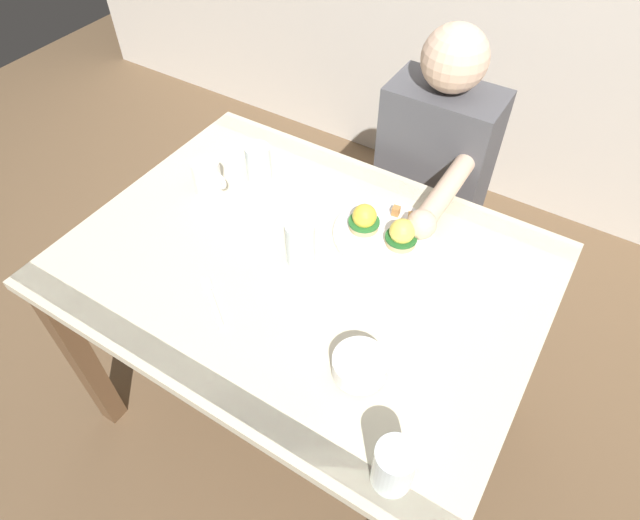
% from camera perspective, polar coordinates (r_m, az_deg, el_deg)
% --- Properties ---
extents(ground_plane, '(6.00, 6.00, 0.00)m').
position_cam_1_polar(ground_plane, '(2.00, -1.33, -14.57)').
color(ground_plane, brown).
extents(dining_table, '(1.20, 0.90, 0.74)m').
position_cam_1_polar(dining_table, '(1.47, -1.76, -3.02)').
color(dining_table, beige).
rests_on(dining_table, ground_plane).
extents(eggs_benedict_plate, '(0.27, 0.27, 0.09)m').
position_cam_1_polar(eggs_benedict_plate, '(1.44, 6.86, 3.12)').
color(eggs_benedict_plate, white).
rests_on(eggs_benedict_plate, dining_table).
extents(fruit_bowl, '(0.12, 0.12, 0.05)m').
position_cam_1_polar(fruit_bowl, '(1.17, 4.26, -11.12)').
color(fruit_bowl, white).
rests_on(fruit_bowl, dining_table).
extents(coffee_mug, '(0.11, 0.08, 0.09)m').
position_cam_1_polar(coffee_mug, '(1.60, -11.79, 8.72)').
color(coffee_mug, white).
rests_on(coffee_mug, dining_table).
extents(fork, '(0.14, 0.11, 0.00)m').
position_cam_1_polar(fork, '(1.33, -11.37, -4.04)').
color(fork, silver).
rests_on(fork, dining_table).
extents(water_glass_near, '(0.07, 0.07, 0.11)m').
position_cam_1_polar(water_glass_near, '(1.62, -6.50, 10.02)').
color(water_glass_near, silver).
rests_on(water_glass_near, dining_table).
extents(water_glass_far, '(0.08, 0.08, 0.11)m').
position_cam_1_polar(water_glass_far, '(1.06, 7.77, -20.85)').
color(water_glass_far, silver).
rests_on(water_glass_far, dining_table).
extents(water_glass_extra, '(0.07, 0.07, 0.12)m').
position_cam_1_polar(water_glass_extra, '(1.36, -2.09, 1.60)').
color(water_glass_extra, silver).
rests_on(water_glass_extra, dining_table).
extents(diner_person, '(0.34, 0.54, 1.14)m').
position_cam_1_polar(diner_person, '(1.82, 11.56, 8.59)').
color(diner_person, '#33333D').
rests_on(diner_person, ground_plane).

